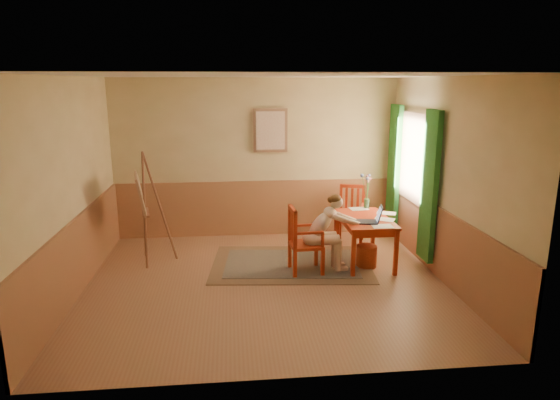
{
  "coord_description": "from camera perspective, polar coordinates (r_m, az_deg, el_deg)",
  "views": [
    {
      "loc": [
        -0.45,
        -6.26,
        2.72
      ],
      "look_at": [
        0.25,
        0.55,
        1.05
      ],
      "focal_mm": 31.05,
      "sensor_mm": 36.0,
      "label": 1
    }
  ],
  "objects": [
    {
      "name": "vase",
      "position": [
        7.99,
        10.18,
        0.9
      ],
      "size": [
        0.19,
        0.28,
        0.56
      ],
      "color": "#3F724C",
      "rests_on": "table"
    },
    {
      "name": "chair_left",
      "position": [
        7.03,
        2.69,
        -4.76
      ],
      "size": [
        0.49,
        0.47,
        0.99
      ],
      "color": "#B23316",
      "rests_on": "room"
    },
    {
      "name": "chair_back",
      "position": [
        8.45,
        8.36,
        -1.69
      ],
      "size": [
        0.56,
        0.57,
        0.99
      ],
      "color": "#B23316",
      "rests_on": "room"
    },
    {
      "name": "easel",
      "position": [
        7.58,
        -15.84,
        0.25
      ],
      "size": [
        0.64,
        0.77,
        1.73
      ],
      "color": "brown",
      "rests_on": "room"
    },
    {
      "name": "window",
      "position": [
        8.02,
        15.22,
        3.35
      ],
      "size": [
        0.12,
        2.01,
        2.2
      ],
      "color": "white",
      "rests_on": "room"
    },
    {
      "name": "wastebasket",
      "position": [
        7.47,
        10.15,
        -6.52
      ],
      "size": [
        0.32,
        0.32,
        0.33
      ],
      "primitive_type": "cylinder",
      "rotation": [
        0.0,
        0.0,
        -0.04
      ],
      "color": "#C64A28",
      "rests_on": "room"
    },
    {
      "name": "wall_portrait",
      "position": [
        8.53,
        -1.14,
        8.19
      ],
      "size": [
        0.6,
        0.05,
        0.76
      ],
      "color": "#91684C",
      "rests_on": "room"
    },
    {
      "name": "figure",
      "position": [
        7.08,
        5.4,
        -3.46
      ],
      "size": [
        0.87,
        0.39,
        1.15
      ],
      "color": "beige",
      "rests_on": "room"
    },
    {
      "name": "table",
      "position": [
        7.48,
        9.95,
        -2.73
      ],
      "size": [
        0.73,
        1.21,
        0.72
      ],
      "color": "#B23316",
      "rests_on": "room"
    },
    {
      "name": "rug",
      "position": [
        7.5,
        1.32,
        -7.5
      ],
      "size": [
        2.54,
        1.82,
        0.02
      ],
      "color": "#8C7251",
      "rests_on": "room"
    },
    {
      "name": "wainscot",
      "position": [
        7.41,
        -2.12,
        -3.73
      ],
      "size": [
        5.0,
        4.5,
        1.0
      ],
      "color": "#B2734C",
      "rests_on": "room"
    },
    {
      "name": "room",
      "position": [
        6.41,
        -1.72,
        1.83
      ],
      "size": [
        5.04,
        4.54,
        2.84
      ],
      "color": "#A47150",
      "rests_on": "ground"
    },
    {
      "name": "papers",
      "position": [
        7.54,
        11.43,
        -1.92
      ],
      "size": [
        0.69,
        1.22,
        0.0
      ],
      "color": "white",
      "rests_on": "table"
    },
    {
      "name": "laptop",
      "position": [
        7.2,
        10.52,
        -2.24
      ],
      "size": [
        0.45,
        0.32,
        0.25
      ],
      "color": "#1E2338",
      "rests_on": "table"
    }
  ]
}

